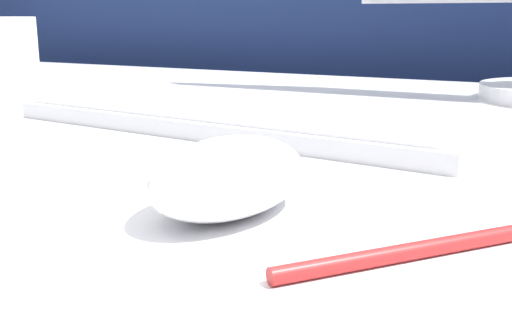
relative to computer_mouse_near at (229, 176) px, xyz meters
The scene contains 4 objects.
partition_panel 0.93m from the computer_mouse_near, 92.84° to the left, with size 5.00×0.03×1.01m.
computer_mouse_near is the anchor object (origin of this frame).
keyboard 0.26m from the computer_mouse_near, 117.92° to the left, with size 0.47×0.17×0.02m.
pen 0.11m from the computer_mouse_near, ahead, with size 0.10×0.12×0.01m.
Camera 1 is at (0.20, -0.50, 0.86)m, focal length 42.00 mm.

